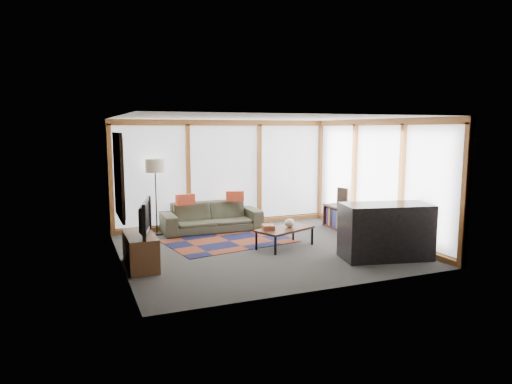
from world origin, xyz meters
name	(u,v)px	position (x,y,z in m)	size (l,w,h in m)	color
ground	(263,249)	(0.00, 0.00, 0.00)	(5.50, 5.50, 0.00)	#31312E
room_envelope	(275,169)	(0.49, 0.56, 1.54)	(5.52, 5.02, 2.62)	#403830
rug	(230,241)	(-0.44, 0.83, 0.01)	(2.57, 1.65, 0.01)	maroon
sofa	(212,217)	(-0.50, 1.95, 0.34)	(2.30, 0.90, 0.67)	#313526
pillow_left	(185,199)	(-1.12, 1.90, 0.79)	(0.44, 0.13, 0.24)	#BD3C22
pillow_right	(235,196)	(0.10, 1.99, 0.79)	(0.43, 0.13, 0.24)	#BD3C22
floor_lamp	(156,197)	(-1.75, 2.10, 0.86)	(0.43, 0.43, 1.72)	#2F2418
coffee_table	(285,238)	(0.45, -0.05, 0.20)	(1.19, 0.60, 0.40)	#351D16
book_stack	(268,227)	(0.08, -0.04, 0.44)	(0.22, 0.28, 0.09)	brown
vase	(290,223)	(0.57, -0.01, 0.49)	(0.21, 0.21, 0.18)	beige
bookshelf	(355,222)	(2.43, 0.39, 0.27)	(0.40, 2.19, 0.55)	#351D16
bowl_a	(369,212)	(2.40, -0.17, 0.60)	(0.21, 0.21, 0.11)	black
bowl_b	(359,211)	(2.38, 0.18, 0.59)	(0.15, 0.15, 0.07)	black
shelf_picture	(342,196)	(2.58, 1.17, 0.76)	(0.04, 0.32, 0.42)	black
tv_console	(140,251)	(-2.46, -0.30, 0.29)	(0.49, 1.17, 0.58)	brown
television	(140,217)	(-2.44, -0.35, 0.88)	(1.05, 0.14, 0.60)	black
bar_counter	(386,231)	(1.83, -1.46, 0.51)	(1.61, 0.75, 1.02)	black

